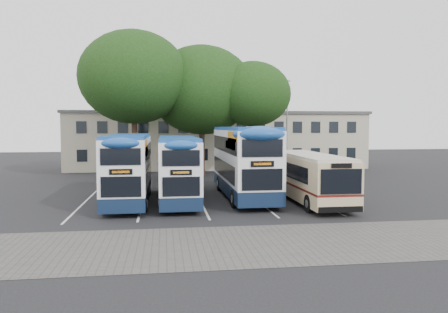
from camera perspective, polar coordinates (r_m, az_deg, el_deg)
name	(u,v)px	position (r m, az deg, el deg)	size (l,w,h in m)	color
ground	(281,216)	(22.81, 7.50, -7.73)	(120.00, 120.00, 0.00)	black
paving_strip	(266,243)	(17.61, 5.49, -11.22)	(40.00, 6.00, 0.01)	#595654
bay_lines	(201,201)	(27.02, -3.08, -5.85)	(14.12, 11.00, 0.01)	silver
depot_building	(218,139)	(48.91, -0.85, 2.28)	(32.40, 8.40, 6.20)	beige
lamp_post	(287,121)	(43.19, 8.24, 4.57)	(0.25, 1.05, 9.06)	gray
tree_left	(134,77)	(38.58, -11.70, 10.09)	(9.35, 9.35, 12.76)	black
tree_mid	(202,90)	(40.62, -2.93, 8.64)	(9.58, 9.58, 12.00)	black
tree_right	(252,94)	(39.42, 3.73, 8.10)	(6.84, 6.84, 10.38)	black
bus_dd_left	(129,165)	(26.95, -12.32, -1.12)	(2.39, 9.85, 4.10)	#10203D
bus_dd_mid	(178,166)	(26.82, -6.02, -1.24)	(2.30, 9.51, 3.96)	#10203D
bus_dd_right	(243,159)	(28.30, 2.55, -0.28)	(2.65, 10.94, 4.56)	#10203D
bus_single	(309,175)	(27.24, 10.98, -2.33)	(2.50, 9.81, 2.92)	beige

